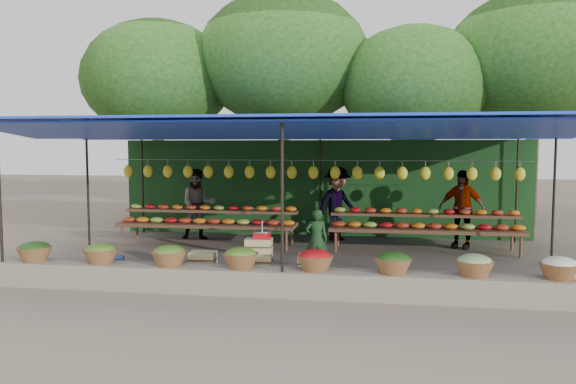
% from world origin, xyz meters
% --- Properties ---
extents(ground, '(60.00, 60.00, 0.00)m').
position_xyz_m(ground, '(0.00, 0.00, 0.00)').
color(ground, '#665C4B').
rests_on(ground, ground).
extents(stone_curb, '(10.60, 0.55, 0.40)m').
position_xyz_m(stone_curb, '(0.00, -2.75, 0.20)').
color(stone_curb, slate).
rests_on(stone_curb, ground).
extents(stall_canopy, '(10.80, 6.60, 2.82)m').
position_xyz_m(stall_canopy, '(0.00, 0.07, 2.67)').
color(stall_canopy, black).
rests_on(stall_canopy, ground).
extents(produce_baskets, '(8.98, 0.58, 0.34)m').
position_xyz_m(produce_baskets, '(-0.10, -2.75, 0.56)').
color(produce_baskets, brown).
rests_on(produce_baskets, stone_curb).
extents(netting_backdrop, '(10.60, 0.06, 2.50)m').
position_xyz_m(netting_backdrop, '(0.00, 3.15, 1.25)').
color(netting_backdrop, '#1C4F21').
rests_on(netting_backdrop, ground).
extents(tree_row, '(16.51, 5.50, 7.12)m').
position_xyz_m(tree_row, '(0.50, 6.09, 4.70)').
color(tree_row, '#3E2416').
rests_on(tree_row, ground).
extents(fruit_table_left, '(4.21, 0.95, 0.93)m').
position_xyz_m(fruit_table_left, '(-2.49, 1.35, 0.61)').
color(fruit_table_left, '#532E21').
rests_on(fruit_table_left, ground).
extents(fruit_table_right, '(4.21, 0.95, 0.93)m').
position_xyz_m(fruit_table_right, '(2.51, 1.35, 0.61)').
color(fruit_table_right, '#532E21').
rests_on(fruit_table_right, ground).
extents(crate_counter, '(2.37, 0.37, 0.77)m').
position_xyz_m(crate_counter, '(-0.57, -2.07, 0.31)').
color(crate_counter, tan).
rests_on(crate_counter, ground).
extents(weighing_scale, '(0.29, 0.29, 0.31)m').
position_xyz_m(weighing_scale, '(-0.49, -2.07, 0.84)').
color(weighing_scale, red).
rests_on(weighing_scale, crate_counter).
extents(vendor_seated, '(0.46, 0.33, 1.17)m').
position_xyz_m(vendor_seated, '(0.32, -0.92, 0.58)').
color(vendor_seated, '#1C3D1C').
rests_on(vendor_seated, ground).
extents(customer_left, '(1.04, 0.93, 1.78)m').
position_xyz_m(customer_left, '(-2.97, 2.05, 0.89)').
color(customer_left, slate).
rests_on(customer_left, ground).
extents(customer_mid, '(1.32, 1.30, 1.82)m').
position_xyz_m(customer_mid, '(0.48, 2.48, 0.91)').
color(customer_mid, slate).
rests_on(customer_mid, ground).
extents(customer_right, '(1.14, 0.82, 1.80)m').
position_xyz_m(customer_right, '(3.37, 1.89, 0.90)').
color(customer_right, slate).
rests_on(customer_right, ground).
extents(blue_crate_back, '(0.68, 0.59, 0.34)m').
position_xyz_m(blue_crate_back, '(-3.35, -2.02, 0.17)').
color(blue_crate_back, navy).
rests_on(blue_crate_back, ground).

